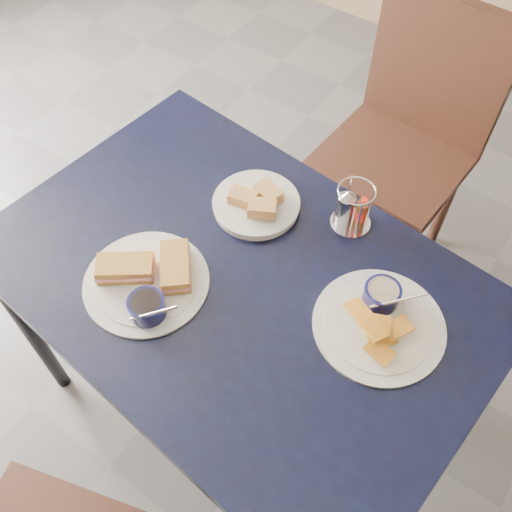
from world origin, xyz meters
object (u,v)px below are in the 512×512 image
Objects in this scene: bread_basket at (257,204)px; condiment_caddy at (352,209)px; dining_table at (238,290)px; sandwich_plate at (148,280)px; plantain_plate at (380,317)px; chair_far at (409,128)px.

bread_basket is 0.26m from condiment_caddy.
condiment_caddy reaches higher than dining_table.
dining_table is 4.23× the size of sandwich_plate.
sandwich_plate is at bearing -138.92° from dining_table.
sandwich_plate is at bearing -155.19° from plantain_plate.
plantain_plate is 1.34× the size of bread_basket.
dining_table is 4.29× the size of plantain_plate.
condiment_caddy is at bearing 132.99° from plantain_plate.
chair_far is 3.19× the size of plantain_plate.
sandwich_plate is 1.36× the size of bread_basket.
dining_table is at bearing -93.59° from chair_far.
sandwich_plate is 0.37m from bread_basket.
sandwich_plate is (-0.23, -1.09, 0.19)m from chair_far.
sandwich_plate reaches higher than dining_table.
dining_table is at bearing -67.17° from bread_basket.
bread_basket is (-0.09, 0.22, 0.08)m from dining_table.
plantain_plate is at bearing -47.01° from condiment_caddy.
dining_table is at bearing 41.08° from sandwich_plate.
condiment_caddy is at bearing 65.66° from dining_table.
sandwich_plate is at bearing -101.91° from bread_basket.
plantain_plate is 2.35× the size of condiment_caddy.
chair_far reaches higher than plantain_plate.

